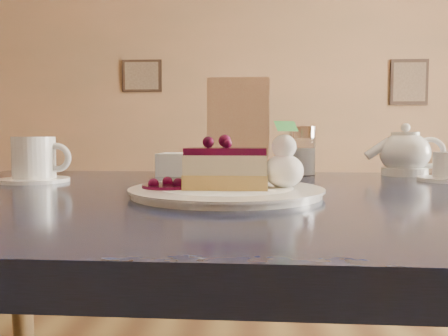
# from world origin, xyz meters

# --- Properties ---
(main_table) EXTENTS (1.34, 0.91, 0.83)m
(main_table) POSITION_xyz_m (-0.19, 0.24, 0.74)
(main_table) COLOR black
(main_table) RESTS_ON ground
(dessert_plate) EXTENTS (0.31, 0.31, 0.01)m
(dessert_plate) POSITION_xyz_m (-0.19, 0.19, 0.84)
(dessert_plate) COLOR white
(dessert_plate) RESTS_ON main_table
(cheesecake_slice) EXTENTS (0.13, 0.10, 0.07)m
(cheesecake_slice) POSITION_xyz_m (-0.19, 0.19, 0.87)
(cheesecake_slice) COLOR gold
(cheesecake_slice) RESTS_ON dessert_plate
(whipped_cream) EXTENTS (0.07, 0.07, 0.06)m
(whipped_cream) POSITION_xyz_m (-0.10, 0.20, 0.87)
(whipped_cream) COLOR white
(whipped_cream) RESTS_ON dessert_plate
(berry_sauce) EXTENTS (0.09, 0.09, 0.01)m
(berry_sauce) POSITION_xyz_m (-0.29, 0.18, 0.84)
(berry_sauce) COLOR black
(berry_sauce) RESTS_ON dessert_plate
(coffee_set) EXTENTS (0.15, 0.14, 0.10)m
(coffee_set) POSITION_xyz_m (-0.61, 0.38, 0.87)
(coffee_set) COLOR white
(coffee_set) RESTS_ON main_table
(tea_set) EXTENTS (0.23, 0.27, 0.12)m
(tea_set) POSITION_xyz_m (0.24, 0.56, 0.88)
(tea_set) COLOR white
(tea_set) RESTS_ON main_table
(menu_card) EXTENTS (0.16, 0.04, 0.24)m
(menu_card) POSITION_xyz_m (-0.18, 0.58, 0.95)
(menu_card) COLOR beige
(menu_card) RESTS_ON main_table
(sugar_shaker) EXTENTS (0.07, 0.07, 0.12)m
(sugar_shaker) POSITION_xyz_m (-0.02, 0.57, 0.89)
(sugar_shaker) COLOR white
(sugar_shaker) RESTS_ON main_table
(napkin_stack) EXTENTS (0.13, 0.13, 0.06)m
(napkin_stack) POSITION_xyz_m (-0.31, 0.58, 0.86)
(napkin_stack) COLOR white
(napkin_stack) RESTS_ON main_table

